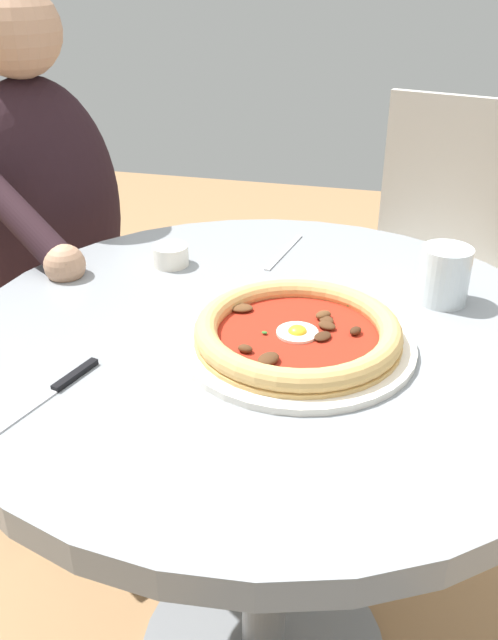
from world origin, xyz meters
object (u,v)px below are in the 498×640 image
water_glass (444,279)px  steak_knife (60,386)px  ramekin_capers (170,254)px  cafe_chair_diner (26,280)px  fork_utensil (284,252)px  dining_table (267,403)px  diner_person (57,306)px  cafe_chair_spare_far (430,242)px  pizza_on_plate (298,334)px

water_glass → steak_knife: size_ratio=0.47×
ramekin_capers → cafe_chair_diner: (0.47, -0.26, -0.22)m
fork_utensil → cafe_chair_diner: cafe_chair_diner is taller
steak_knife → cafe_chair_diner: (0.46, -0.66, -0.20)m
dining_table → fork_utensil: size_ratio=5.25×
diner_person → cafe_chair_spare_far: size_ratio=1.31×
dining_table → diner_person: (0.56, -0.36, -0.08)m
ramekin_capers → fork_utensil: size_ratio=0.36×
dining_table → steak_knife: bearing=44.6°
dining_table → ramekin_capers: ramekin_capers is taller
diner_person → steak_knife: bearing=120.8°
dining_table → cafe_chair_spare_far: cafe_chair_spare_far is taller
ramekin_capers → cafe_chair_spare_far: size_ratio=0.07×
pizza_on_plate → fork_utensil: bearing=-75.4°
pizza_on_plate → diner_person: bearing=-33.3°
dining_table → cafe_chair_diner: 0.82m
ramekin_capers → cafe_chair_spare_far: (-0.45, -0.73, -0.22)m
ramekin_capers → fork_utensil: (-0.18, -0.10, -0.02)m
cafe_chair_diner → cafe_chair_spare_far: 1.04m
dining_table → cafe_chair_diner: size_ratio=1.05×
dining_table → water_glass: water_glass is taller
water_glass → cafe_chair_spare_far: 0.80m
steak_knife → fork_utensil: 0.53m
cafe_chair_spare_far → ramekin_capers: bearing=58.2°
fork_utensil → diner_person: (0.53, -0.08, -0.22)m
water_glass → ramekin_capers: bearing=-3.5°
dining_table → steak_knife: size_ratio=4.79×
fork_utensil → cafe_chair_spare_far: (-0.27, -0.63, -0.20)m
diner_person → cafe_chair_diner: (0.12, -0.08, 0.02)m
water_glass → diner_person: diner_person is taller
pizza_on_plate → cafe_chair_spare_far: 1.00m
diner_person → cafe_chair_diner: bearing=-33.4°
cafe_chair_diner → cafe_chair_spare_far: size_ratio=0.97×
pizza_on_plate → water_glass: (-0.19, -0.19, 0.02)m
ramekin_capers → dining_table: bearing=140.2°
steak_knife → ramekin_capers: bearing=-90.7°
steak_knife → ramekin_capers: size_ratio=3.04×
cafe_chair_spare_far → diner_person: bearing=34.5°
steak_knife → fork_utensil: bearing=-110.6°
cafe_chair_spare_far → water_glass: bearing=90.2°
pizza_on_plate → steak_knife: size_ratio=1.72×
pizza_on_plate → ramekin_capers: 0.34m
dining_table → cafe_chair_diner: bearing=-32.8°
pizza_on_plate → steak_knife: pizza_on_plate is taller
dining_table → fork_utensil: fork_utensil is taller
water_glass → dining_table: bearing=31.7°
ramekin_capers → diner_person: (0.35, -0.18, -0.24)m
ramekin_capers → steak_knife: bearing=89.3°
water_glass → fork_utensil: bearing=-25.1°
steak_knife → cafe_chair_diner: bearing=-54.8°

